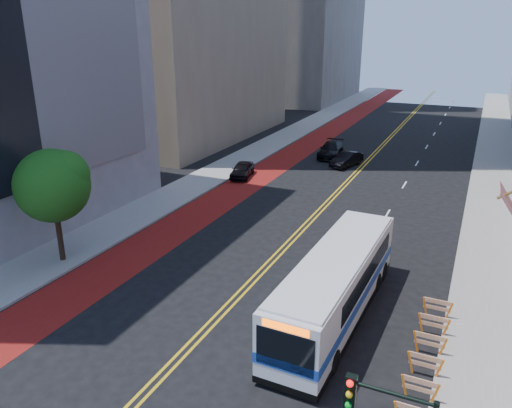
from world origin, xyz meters
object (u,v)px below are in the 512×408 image
object	(u,v)px
street_tree	(53,183)
car_c	(331,150)
car_a	(242,170)
transit_bus	(336,284)
car_b	(347,159)

from	to	relation	value
street_tree	car_c	bearing A→B (deg)	76.85
street_tree	car_a	world-z (taller)	street_tree
street_tree	car_c	distance (m)	31.97
transit_bus	street_tree	bearing A→B (deg)	-174.92
street_tree	car_c	xyz separation A→B (m)	(7.21, 30.86, -4.15)
car_a	car_c	xyz separation A→B (m)	(5.27, 10.69, 0.06)
car_c	car_b	bearing A→B (deg)	-54.39
car_a	car_b	xyz separation A→B (m)	(7.80, 7.77, 0.01)
street_tree	car_a	xyz separation A→B (m)	(1.94, 20.17, -4.21)
transit_bus	car_c	distance (m)	31.28
street_tree	transit_bus	bearing A→B (deg)	3.39
car_c	car_a	bearing A→B (deg)	-121.56
car_b	car_a	bearing A→B (deg)	-119.58
car_a	car_b	distance (m)	11.01
car_b	car_c	size ratio (longest dim) A/B	0.82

